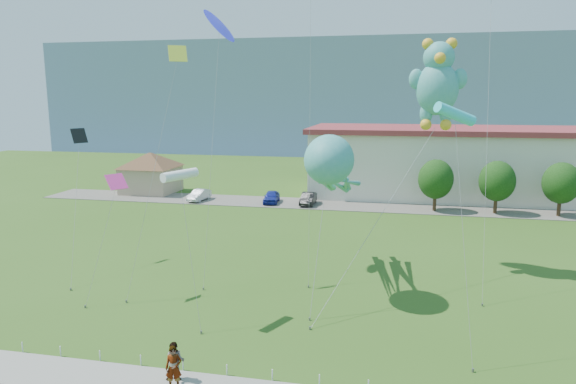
{
  "coord_description": "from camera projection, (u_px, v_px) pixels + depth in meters",
  "views": [
    {
      "loc": [
        5.67,
        -20.53,
        11.7
      ],
      "look_at": [
        -0.26,
        8.0,
        6.34
      ],
      "focal_mm": 32.0,
      "sensor_mm": 36.0,
      "label": 1
    }
  ],
  "objects": [
    {
      "name": "warehouse",
      "position": [
        573.0,
        164.0,
        59.43
      ],
      "size": [
        61.0,
        15.0,
        8.2
      ],
      "color": "beige",
      "rests_on": "ground"
    },
    {
      "name": "rope_fence",
      "position": [
        249.0,
        372.0,
        21.72
      ],
      "size": [
        26.05,
        0.05,
        0.5
      ],
      "color": "white",
      "rests_on": "ground"
    },
    {
      "name": "small_kite_pink",
      "position": [
        114.0,
        192.0,
        29.84
      ],
      "size": [
        1.67,
        3.15,
        7.32
      ],
      "color": "#F9379C",
      "rests_on": "ground"
    },
    {
      "name": "ground",
      "position": [
        257.0,
        362.0,
        23.02
      ],
      "size": [
        160.0,
        160.0,
        0.0
      ],
      "primitive_type": "plane",
      "color": "#315618",
      "rests_on": "ground"
    },
    {
      "name": "pedestrian_right",
      "position": [
        175.0,
        361.0,
        21.26
      ],
      "size": [
        0.92,
        0.78,
        1.66
      ],
      "primitive_type": "imported",
      "rotation": [
        0.0,
        0.0,
        0.2
      ],
      "color": "gray",
      "rests_on": "sidewalk"
    },
    {
      "name": "parked_car_black",
      "position": [
        308.0,
        199.0,
        56.67
      ],
      "size": [
        1.4,
        3.99,
        1.31
      ],
      "primitive_type": "imported",
      "rotation": [
        0.0,
        0.0,
        -0.0
      ],
      "color": "black",
      "rests_on": "parking_strip"
    },
    {
      "name": "small_kite_black",
      "position": [
        78.0,
        150.0,
        36.14
      ],
      "size": [
        3.61,
        7.06,
        9.46
      ],
      "color": "black",
      "rests_on": "ground"
    },
    {
      "name": "teddy_bear_kite",
      "position": [
        438.0,
        82.0,
        33.85
      ],
      "size": [
        8.46,
        12.86,
        15.54
      ],
      "color": "teal",
      "rests_on": "ground"
    },
    {
      "name": "octopus_kite",
      "position": [
        332.0,
        170.0,
        30.77
      ],
      "size": [
        2.88,
        10.88,
        9.66
      ],
      "color": "teal",
      "rests_on": "ground"
    },
    {
      "name": "tree_mid",
      "position": [
        497.0,
        181.0,
        51.94
      ],
      "size": [
        3.6,
        3.6,
        5.47
      ],
      "color": "#3F2B19",
      "rests_on": "ground"
    },
    {
      "name": "small_kite_blue",
      "position": [
        219.0,
        31.0,
        34.53
      ],
      "size": [
        1.8,
        6.69,
        17.19
      ],
      "color": "#2A2FF1",
      "rests_on": "ground"
    },
    {
      "name": "small_kite_white",
      "position": [
        180.0,
        176.0,
        26.4
      ],
      "size": [
        1.9,
        2.93,
        8.22
      ],
      "color": "white",
      "rests_on": "ground"
    },
    {
      "name": "tree_far",
      "position": [
        561.0,
        183.0,
        50.74
      ],
      "size": [
        3.6,
        3.6,
        5.47
      ],
      "color": "#3F2B19",
      "rests_on": "ground"
    },
    {
      "name": "hill_ridge",
      "position": [
        375.0,
        95.0,
        136.3
      ],
      "size": [
        160.0,
        50.0,
        25.0
      ],
      "primitive_type": "cube",
      "color": "gray",
      "rests_on": "ground"
    },
    {
      "name": "pedestrian_left",
      "position": [
        174.0,
        368.0,
        20.6
      ],
      "size": [
        0.75,
        0.59,
        1.82
      ],
      "primitive_type": "imported",
      "rotation": [
        0.0,
        0.0,
        0.26
      ],
      "color": "gray",
      "rests_on": "sidewalk"
    },
    {
      "name": "pavilion",
      "position": [
        151.0,
        169.0,
        63.86
      ],
      "size": [
        9.2,
        9.2,
        5.0
      ],
      "color": "tan",
      "rests_on": "ground"
    },
    {
      "name": "parked_car_silver",
      "position": [
        199.0,
        195.0,
        58.98
      ],
      "size": [
        1.75,
        3.95,
        1.26
      ],
      "primitive_type": "imported",
      "rotation": [
        0.0,
        0.0,
        -0.11
      ],
      "color": "#B9BAC0",
      "rests_on": "parking_strip"
    },
    {
      "name": "small_kite_yellow",
      "position": [
        171.0,
        84.0,
        31.06
      ],
      "size": [
        2.43,
        5.34,
        14.79
      ],
      "color": "#DAE736",
      "rests_on": "ground"
    },
    {
      "name": "parked_car_blue",
      "position": [
        271.0,
        197.0,
        57.69
      ],
      "size": [
        1.9,
        4.02,
        1.33
      ],
      "primitive_type": "imported",
      "rotation": [
        0.0,
        0.0,
        0.09
      ],
      "color": "navy",
      "rests_on": "parking_strip"
    },
    {
      "name": "tree_near",
      "position": [
        436.0,
        179.0,
        53.14
      ],
      "size": [
        3.6,
        3.6,
        5.47
      ],
      "color": "#3F2B19",
      "rests_on": "ground"
    },
    {
      "name": "parking_strip",
      "position": [
        340.0,
        205.0,
        56.71
      ],
      "size": [
        70.0,
        6.0,
        0.06
      ],
      "primitive_type": "cube",
      "color": "#59544C",
      "rests_on": "ground"
    },
    {
      "name": "small_kite_cyan",
      "position": [
        455.0,
        116.0,
        23.01
      ],
      "size": [
        1.37,
        3.86,
        11.42
      ],
      "color": "#33D9E7",
      "rests_on": "ground"
    }
  ]
}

